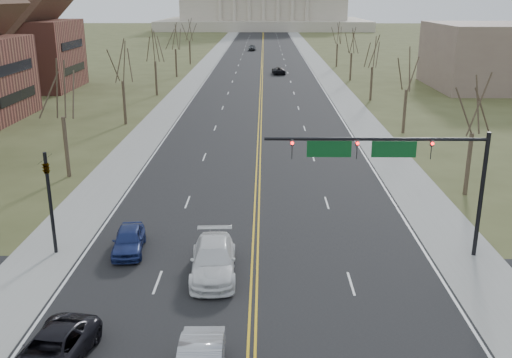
{
  "coord_description": "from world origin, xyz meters",
  "views": [
    {
      "loc": [
        0.48,
        -16.33,
        14.15
      ],
      "look_at": [
        -0.02,
        18.21,
        3.0
      ],
      "focal_mm": 40.0,
      "sensor_mm": 36.0,
      "label": 1
    }
  ],
  "objects_px": {
    "signal_left": "(49,192)",
    "car_far_nb": "(279,70)",
    "car_sb_inner_second": "(213,260)",
    "car_sb_outer_second": "(129,240)",
    "car_sb_outer_lead": "(52,352)",
    "signal_mast": "(392,158)",
    "car_far_sb": "(252,48)"
  },
  "relations": [
    {
      "from": "signal_left",
      "to": "car_far_nb",
      "type": "height_order",
      "value": "signal_left"
    },
    {
      "from": "car_sb_inner_second",
      "to": "car_sb_outer_second",
      "type": "bearing_deg",
      "value": 148.72
    },
    {
      "from": "car_sb_inner_second",
      "to": "car_far_nb",
      "type": "height_order",
      "value": "car_sb_inner_second"
    },
    {
      "from": "car_sb_outer_second",
      "to": "car_far_nb",
      "type": "relative_size",
      "value": 0.88
    },
    {
      "from": "car_sb_outer_lead",
      "to": "car_far_nb",
      "type": "xyz_separation_m",
      "value": [
        11.05,
        89.28,
        -0.05
      ]
    },
    {
      "from": "car_sb_outer_second",
      "to": "signal_mast",
      "type": "bearing_deg",
      "value": -7.23
    },
    {
      "from": "signal_mast",
      "to": "signal_left",
      "type": "xyz_separation_m",
      "value": [
        -18.95,
        0.0,
        -2.05
      ]
    },
    {
      "from": "car_far_nb",
      "to": "car_far_sb",
      "type": "distance_m",
      "value": 48.55
    },
    {
      "from": "car_sb_outer_lead",
      "to": "car_sb_outer_second",
      "type": "relative_size",
      "value": 1.21
    },
    {
      "from": "car_sb_outer_lead",
      "to": "car_far_sb",
      "type": "bearing_deg",
      "value": 95.62
    },
    {
      "from": "car_sb_outer_lead",
      "to": "car_far_nb",
      "type": "distance_m",
      "value": 89.96
    },
    {
      "from": "signal_mast",
      "to": "car_sb_outer_second",
      "type": "relative_size",
      "value": 2.88
    },
    {
      "from": "car_sb_inner_second",
      "to": "car_far_sb",
      "type": "xyz_separation_m",
      "value": [
        -0.7,
        129.4,
        -0.06
      ]
    },
    {
      "from": "signal_mast",
      "to": "car_sb_outer_second",
      "type": "bearing_deg",
      "value": 179.2
    },
    {
      "from": "car_far_sb",
      "to": "signal_left",
      "type": "bearing_deg",
      "value": -92.85
    },
    {
      "from": "car_sb_outer_lead",
      "to": "car_far_sb",
      "type": "xyz_separation_m",
      "value": [
        5.02,
        137.45,
        0.07
      ]
    },
    {
      "from": "signal_mast",
      "to": "car_sb_outer_lead",
      "type": "relative_size",
      "value": 2.38
    },
    {
      "from": "signal_left",
      "to": "car_sb_outer_lead",
      "type": "relative_size",
      "value": 1.18
    },
    {
      "from": "car_sb_outer_lead",
      "to": "car_sb_inner_second",
      "type": "relative_size",
      "value": 0.88
    },
    {
      "from": "car_sb_inner_second",
      "to": "car_far_nb",
      "type": "xyz_separation_m",
      "value": [
        5.32,
        81.23,
        -0.17
      ]
    },
    {
      "from": "car_sb_outer_lead",
      "to": "car_sb_inner_second",
      "type": "xyz_separation_m",
      "value": [
        5.72,
        8.05,
        0.13
      ]
    },
    {
      "from": "car_sb_inner_second",
      "to": "car_far_sb",
      "type": "distance_m",
      "value": 129.4
    },
    {
      "from": "signal_left",
      "to": "car_far_sb",
      "type": "height_order",
      "value": "signal_left"
    },
    {
      "from": "signal_mast",
      "to": "car_sb_outer_second",
      "type": "height_order",
      "value": "signal_mast"
    },
    {
      "from": "car_sb_outer_lead",
      "to": "car_sb_inner_second",
      "type": "bearing_deg",
      "value": 62.31
    },
    {
      "from": "signal_left",
      "to": "car_sb_outer_lead",
      "type": "bearing_deg",
      "value": -71.2
    },
    {
      "from": "signal_mast",
      "to": "car_sb_outer_lead",
      "type": "xyz_separation_m",
      "value": [
        -15.33,
        -10.61,
        -5.04
      ]
    },
    {
      "from": "car_sb_outer_lead",
      "to": "car_far_sb",
      "type": "relative_size",
      "value": 1.11
    },
    {
      "from": "car_sb_inner_second",
      "to": "car_far_sb",
      "type": "relative_size",
      "value": 1.26
    },
    {
      "from": "signal_left",
      "to": "car_far_nb",
      "type": "xyz_separation_m",
      "value": [
        14.66,
        78.68,
        -3.04
      ]
    },
    {
      "from": "car_sb_outer_second",
      "to": "car_far_nb",
      "type": "xyz_separation_m",
      "value": [
        10.46,
        78.47,
        -0.06
      ]
    },
    {
      "from": "car_sb_outer_lead",
      "to": "car_sb_outer_second",
      "type": "height_order",
      "value": "car_sb_outer_second"
    }
  ]
}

